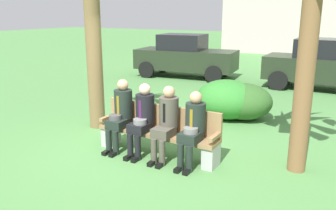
# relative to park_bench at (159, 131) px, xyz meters

# --- Properties ---
(ground_plane) EXTENTS (80.00, 80.00, 0.00)m
(ground_plane) POSITION_rel_park_bench_xyz_m (-0.38, -0.11, -0.44)
(ground_plane) COLOR #4E8645
(park_bench) EXTENTS (2.31, 0.44, 0.90)m
(park_bench) POSITION_rel_park_bench_xyz_m (0.00, 0.00, 0.00)
(park_bench) COLOR #99754C
(park_bench) RESTS_ON ground
(seated_man_leftmost) EXTENTS (0.34, 0.72, 1.33)m
(seated_man_leftmost) POSITION_rel_park_bench_xyz_m (-0.75, -0.13, 0.30)
(seated_man_leftmost) COLOR #1E2823
(seated_man_leftmost) RESTS_ON ground
(seated_man_centerleft) EXTENTS (0.34, 0.72, 1.30)m
(seated_man_centerleft) POSITION_rel_park_bench_xyz_m (-0.26, -0.14, 0.29)
(seated_man_centerleft) COLOR black
(seated_man_centerleft) RESTS_ON ground
(seated_man_centerright) EXTENTS (0.34, 0.72, 1.30)m
(seated_man_centerright) POSITION_rel_park_bench_xyz_m (0.23, -0.13, 0.29)
(seated_man_centerright) COLOR #4C473D
(seated_man_centerright) RESTS_ON ground
(seated_man_rightmost) EXTENTS (0.34, 0.72, 1.26)m
(seated_man_rightmost) POSITION_rel_park_bench_xyz_m (0.74, -0.14, 0.27)
(seated_man_rightmost) COLOR #1E2823
(seated_man_rightmost) RESTS_ON ground
(shrub_near_bench) EXTENTS (1.40, 1.28, 0.87)m
(shrub_near_bench) POSITION_rel_park_bench_xyz_m (0.64, 2.91, 0.00)
(shrub_near_bench) COLOR #305C25
(shrub_near_bench) RESTS_ON ground
(shrub_mid_lawn) EXTENTS (1.51, 1.39, 0.95)m
(shrub_mid_lawn) POSITION_rel_park_bench_xyz_m (0.27, 2.77, 0.04)
(shrub_mid_lawn) COLOR #317D2E
(shrub_mid_lawn) RESTS_ON ground
(parked_car_near) EXTENTS (4.04, 2.05, 1.68)m
(parked_car_near) POSITION_rel_park_bench_xyz_m (-3.16, 7.35, 0.40)
(parked_car_near) COLOR #232D1E
(parked_car_near) RESTS_ON ground
(parked_car_far) EXTENTS (3.92, 1.75, 1.68)m
(parked_car_far) POSITION_rel_park_bench_xyz_m (1.96, 7.44, 0.40)
(parked_car_far) COLOR #232D1E
(parked_car_far) RESTS_ON ground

